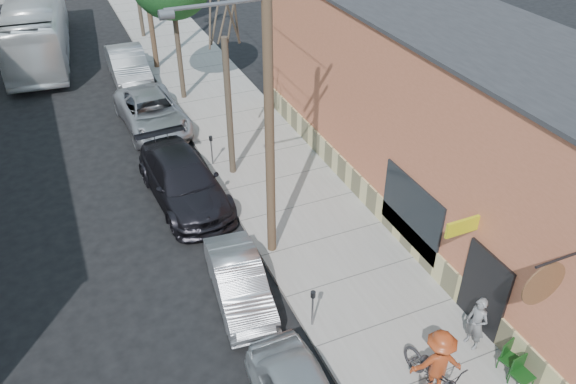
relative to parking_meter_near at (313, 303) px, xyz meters
name	(u,v)px	position (x,y,z in m)	size (l,w,h in m)	color
ground	(245,375)	(-2.25, -0.75, -0.98)	(120.00, 120.00, 0.00)	black
sidewalk	(251,144)	(2.00, 10.25, -0.91)	(4.50, 58.00, 0.15)	gray
cafe_building	(438,115)	(6.74, 4.24, 2.32)	(6.60, 20.20, 6.61)	#B96444
parking_meter_near	(313,303)	(0.00, 0.00, 0.00)	(0.14, 0.14, 1.24)	slate
parking_meter_far	(211,145)	(0.00, 9.29, 0.00)	(0.14, 0.14, 1.24)	slate
utility_pole_near	(267,101)	(0.14, 3.46, 4.43)	(3.57, 0.28, 10.00)	#503A28
tree_bare	(229,109)	(0.55, 8.40, 1.87)	(0.24, 0.24, 5.41)	#44392C
patio_chair_a	(523,375)	(3.83, -3.88, -0.39)	(0.50, 0.50, 0.88)	#0F3711
patio_chair_b	(511,360)	(3.89, -3.40, -0.39)	(0.50, 0.50, 0.88)	#0F3711
patron_grey	(477,323)	(3.59, -2.34, -0.01)	(0.60, 0.39, 1.64)	slate
cyclist	(438,363)	(1.82, -3.07, 0.14)	(1.26, 0.72, 1.95)	maroon
cyclist_bike	(435,374)	(1.82, -3.07, -0.27)	(0.74, 2.13, 1.12)	black
car_1	(239,282)	(-1.45, 1.88, -0.33)	(1.39, 3.98, 1.31)	#ACADB4
car_2	(184,181)	(-1.61, 7.49, -0.16)	(2.30, 5.67, 1.65)	black
car_3	(152,113)	(-1.45, 13.55, -0.23)	(2.51, 5.45, 1.51)	#A7A8AE
car_4	(128,66)	(-1.45, 19.32, -0.14)	(1.78, 5.10, 1.68)	#96989D
bus	(37,26)	(-5.42, 25.12, 0.74)	(2.89, 12.37, 3.45)	white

